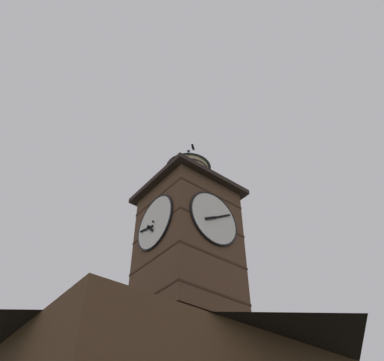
{
  "coord_description": "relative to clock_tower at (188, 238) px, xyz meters",
  "views": [
    {
      "loc": [
        8.71,
        10.75,
        1.54
      ],
      "look_at": [
        -1.37,
        -1.98,
        15.53
      ],
      "focal_mm": 37.39,
      "sensor_mm": 36.0,
      "label": 1
    }
  ],
  "objects": [
    {
      "name": "clock_tower",
      "position": [
        0.0,
        0.0,
        0.0
      ],
      "size": [
        4.44,
        4.44,
        10.17
      ],
      "color": "brown",
      "rests_on": "building_main"
    },
    {
      "name": "flying_bird_high",
      "position": [
        -1.36,
        -1.3,
        8.01
      ],
      "size": [
        0.5,
        0.45,
        0.11
      ],
      "color": "black"
    }
  ]
}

